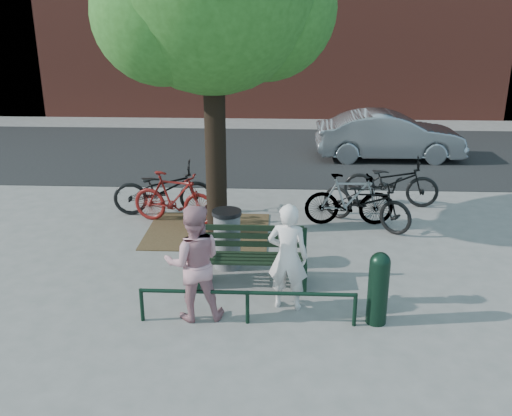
{
  "coord_description": "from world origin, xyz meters",
  "views": [
    {
      "loc": [
        0.44,
        -8.24,
        4.27
      ],
      "look_at": [
        0.02,
        1.0,
        0.94
      ],
      "focal_mm": 40.0,
      "sensor_mm": 36.0,
      "label": 1
    }
  ],
  "objects_px": {
    "person_right": "(194,263)",
    "parked_car": "(389,136)",
    "bollard": "(378,286)",
    "person_left": "(288,257)",
    "park_bench": "(252,255)",
    "bicycle_c": "(367,201)",
    "litter_bin": "(227,239)"
  },
  "relations": [
    {
      "from": "litter_bin",
      "to": "parked_car",
      "type": "height_order",
      "value": "parked_car"
    },
    {
      "from": "person_right",
      "to": "litter_bin",
      "type": "distance_m",
      "value": 1.75
    },
    {
      "from": "person_left",
      "to": "bollard",
      "type": "height_order",
      "value": "person_left"
    },
    {
      "from": "bollard",
      "to": "bicycle_c",
      "type": "distance_m",
      "value": 3.79
    },
    {
      "from": "person_left",
      "to": "park_bench",
      "type": "bearing_deg",
      "value": -43.82
    },
    {
      "from": "park_bench",
      "to": "person_right",
      "type": "height_order",
      "value": "person_right"
    },
    {
      "from": "bollard",
      "to": "parked_car",
      "type": "bearing_deg",
      "value": 79.35
    },
    {
      "from": "person_left",
      "to": "bicycle_c",
      "type": "bearing_deg",
      "value": -104.57
    },
    {
      "from": "bicycle_c",
      "to": "person_left",
      "type": "bearing_deg",
      "value": -166.15
    },
    {
      "from": "parked_car",
      "to": "bollard",
      "type": "bearing_deg",
      "value": 168.33
    },
    {
      "from": "person_left",
      "to": "parked_car",
      "type": "bearing_deg",
      "value": -97.92
    },
    {
      "from": "person_right",
      "to": "bollard",
      "type": "distance_m",
      "value": 2.59
    },
    {
      "from": "litter_bin",
      "to": "park_bench",
      "type": "bearing_deg",
      "value": -50.78
    },
    {
      "from": "bollard",
      "to": "person_left",
      "type": "bearing_deg",
      "value": 163.1
    },
    {
      "from": "bollard",
      "to": "bicycle_c",
      "type": "height_order",
      "value": "bollard"
    },
    {
      "from": "person_left",
      "to": "person_right",
      "type": "bearing_deg",
      "value": 25.33
    },
    {
      "from": "park_bench",
      "to": "bollard",
      "type": "xyz_separation_m",
      "value": [
        1.82,
        -1.17,
        0.1
      ]
    },
    {
      "from": "bollard",
      "to": "parked_car",
      "type": "height_order",
      "value": "parked_car"
    },
    {
      "from": "parked_car",
      "to": "park_bench",
      "type": "bearing_deg",
      "value": 155.0
    },
    {
      "from": "person_right",
      "to": "bicycle_c",
      "type": "height_order",
      "value": "person_right"
    },
    {
      "from": "park_bench",
      "to": "bicycle_c",
      "type": "xyz_separation_m",
      "value": [
        2.17,
        2.6,
        0.06
      ]
    },
    {
      "from": "person_right",
      "to": "bollard",
      "type": "xyz_separation_m",
      "value": [
        2.58,
        -0.04,
        -0.28
      ]
    },
    {
      "from": "person_right",
      "to": "parked_car",
      "type": "xyz_separation_m",
      "value": [
        4.29,
        9.07,
        -0.17
      ]
    },
    {
      "from": "litter_bin",
      "to": "parked_car",
      "type": "distance_m",
      "value": 8.4
    },
    {
      "from": "person_right",
      "to": "litter_bin",
      "type": "height_order",
      "value": "person_right"
    },
    {
      "from": "park_bench",
      "to": "person_right",
      "type": "xyz_separation_m",
      "value": [
        -0.76,
        -1.13,
        0.37
      ]
    },
    {
      "from": "person_right",
      "to": "bicycle_c",
      "type": "bearing_deg",
      "value": -137.66
    },
    {
      "from": "bollard",
      "to": "litter_bin",
      "type": "bearing_deg",
      "value": 142.75
    },
    {
      "from": "park_bench",
      "to": "litter_bin",
      "type": "bearing_deg",
      "value": 129.22
    },
    {
      "from": "park_bench",
      "to": "person_left",
      "type": "bearing_deg",
      "value": -54.71
    },
    {
      "from": "person_left",
      "to": "bollard",
      "type": "relative_size",
      "value": 1.51
    },
    {
      "from": "person_left",
      "to": "litter_bin",
      "type": "distance_m",
      "value": 1.71
    }
  ]
}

